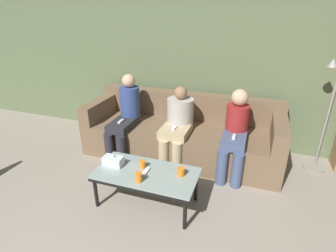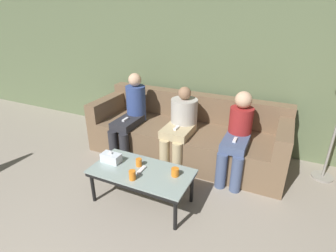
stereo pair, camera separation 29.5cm
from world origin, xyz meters
TOP-DOWN VIEW (x-y plane):
  - wall_back at (0.00, 3.85)m, footprint 12.00×0.06m
  - couch at (0.00, 3.30)m, footprint 2.73×0.95m
  - coffee_table at (-0.05, 2.11)m, footprint 1.09×0.55m
  - cup_near_left at (-0.05, 1.94)m, footprint 0.07×0.07m
  - cup_near_right at (0.31, 2.18)m, footprint 0.08×0.08m
  - cup_far_center at (-0.12, 2.18)m, footprint 0.07×0.07m
  - tissue_box at (-0.44, 2.13)m, footprint 0.22×0.12m
  - game_remote at (-0.05, 2.11)m, footprint 0.04×0.15m
  - seated_person_left_end at (-0.76, 3.05)m, footprint 0.31×0.71m
  - seated_person_mid_left at (0.00, 3.09)m, footprint 0.36×0.68m
  - seated_person_mid_right at (0.76, 3.06)m, footprint 0.31×0.67m

SIDE VIEW (x-z plane):
  - couch at x=0.00m, z-range -0.11..0.73m
  - coffee_table at x=-0.05m, z-range 0.16..0.56m
  - game_remote at x=-0.05m, z-range 0.40..0.42m
  - cup_near_right at x=0.31m, z-range 0.40..0.49m
  - cup_far_center at x=-0.12m, z-range 0.40..0.49m
  - cup_near_left at x=-0.05m, z-range 0.40..0.51m
  - tissue_box at x=-0.44m, z-range 0.39..0.52m
  - seated_person_mid_left at x=0.00m, z-range 0.05..1.10m
  - seated_person_mid_right at x=0.76m, z-range 0.04..1.12m
  - seated_person_left_end at x=-0.76m, z-range 0.03..1.18m
  - wall_back at x=0.00m, z-range 0.00..2.60m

